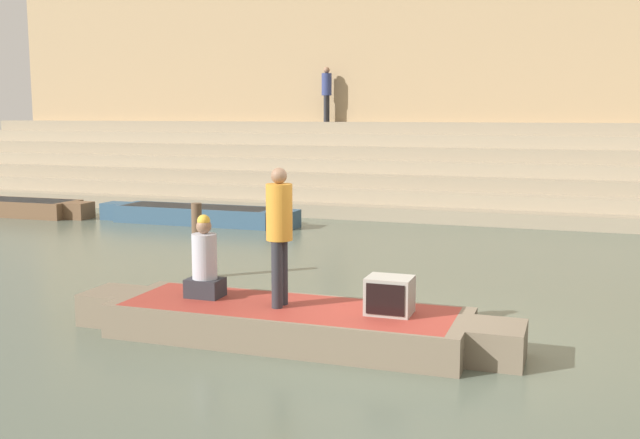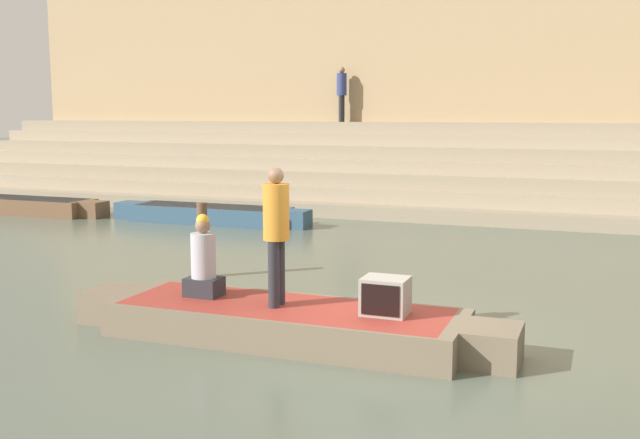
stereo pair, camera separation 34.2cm
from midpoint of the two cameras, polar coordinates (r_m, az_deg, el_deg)
ground_plane at (r=8.97m, az=6.71°, el=-9.73°), size 120.00×120.00×0.00m
ghat_steps at (r=21.23m, az=15.37°, el=2.82°), size 36.00×4.49×2.45m
back_wall at (r=23.35m, az=16.18°, el=9.91°), size 34.20×1.28×7.22m
rowboat_main at (r=9.19m, az=-1.64°, el=-7.77°), size 5.60×1.50×0.42m
person_standing at (r=8.95m, az=-2.27°, el=-0.54°), size 0.32×0.32×1.68m
person_rowing at (r=9.62m, az=-7.86°, el=-3.30°), size 0.44×0.35×1.06m
tv_set at (r=8.76m, az=6.12°, el=-5.82°), size 0.53×0.44×0.44m
moored_boat_shore at (r=18.92m, az=-7.90°, el=0.44°), size 5.32×1.11×0.43m
moored_boat_distant at (r=21.91m, az=-20.99°, el=1.03°), size 4.99×1.11×0.43m
mooring_post at (r=12.63m, az=-8.17°, el=-1.56°), size 0.17×0.17×1.26m
person_on_steps at (r=23.63m, az=2.08°, el=9.83°), size 0.31×0.31×1.69m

